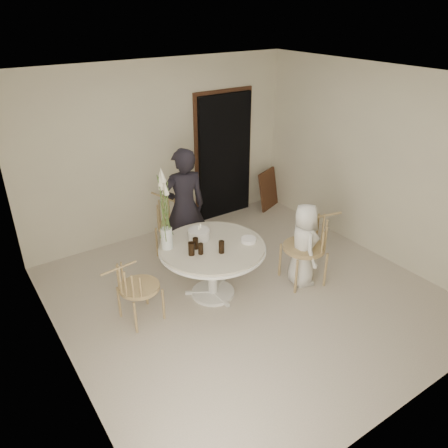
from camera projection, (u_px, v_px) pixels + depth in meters
ground at (246, 294)px, 5.69m from camera, size 4.50×4.50×0.00m
room_shell at (249, 178)px, 4.95m from camera, size 4.50×4.50×4.50m
doorway at (225, 157)px, 7.40m from camera, size 1.00×0.10×2.10m
door_trim at (223, 153)px, 7.40m from camera, size 1.12×0.03×2.22m
table at (212, 253)px, 5.42m from camera, size 1.33×1.33×0.73m
picture_frame at (268, 189)px, 7.94m from camera, size 0.55×0.34×0.70m
chair_far at (170, 218)px, 6.37m from camera, size 0.59×0.62×0.91m
chair_right at (314, 239)px, 5.74m from camera, size 0.64×0.61×0.96m
chair_left at (130, 285)px, 4.97m from camera, size 0.52×0.49×0.82m
girl at (184, 208)px, 6.05m from camera, size 0.69×0.51×1.71m
boy at (303, 245)px, 5.69m from camera, size 0.54×0.65×1.15m
birthday_cake at (199, 234)px, 5.49m from camera, size 0.27×0.27×0.18m
cola_tumbler_a at (191, 249)px, 5.13m from camera, size 0.10×0.10×0.16m
cola_tumbler_b at (221, 247)px, 5.18m from camera, size 0.09×0.09×0.15m
cola_tumbler_c at (201, 249)px, 5.16m from camera, size 0.07×0.07×0.14m
cola_tumbler_d at (195, 243)px, 5.27m from camera, size 0.08×0.08×0.14m
plate_stack at (249, 240)px, 5.44m from camera, size 0.19×0.19×0.05m
flower_vase at (165, 216)px, 5.12m from camera, size 0.14×0.14×1.04m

